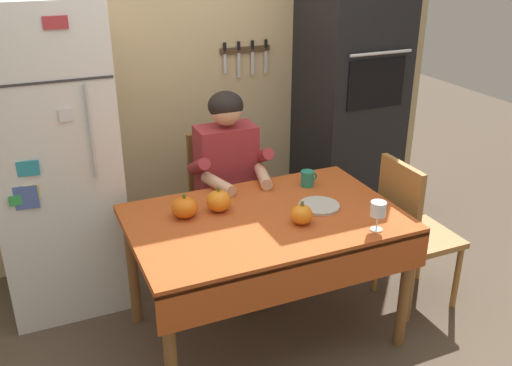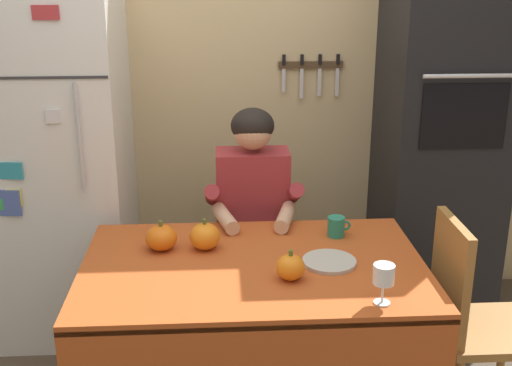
# 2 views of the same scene
# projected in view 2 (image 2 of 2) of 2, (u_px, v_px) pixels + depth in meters

# --- Properties ---
(back_wall_assembly) EXTENTS (3.70, 0.13, 2.60)m
(back_wall_assembly) POSITION_uv_depth(u_px,v_px,m) (250.00, 75.00, 3.64)
(back_wall_assembly) COLOR #D1B784
(back_wall_assembly) RESTS_ON ground
(refrigerator) EXTENTS (0.68, 0.71, 1.80)m
(refrigerator) POSITION_uv_depth(u_px,v_px,m) (61.00, 167.00, 3.35)
(refrigerator) COLOR white
(refrigerator) RESTS_ON ground
(wall_oven) EXTENTS (0.60, 0.64, 2.10)m
(wall_oven) POSITION_uv_depth(u_px,v_px,m) (440.00, 131.00, 3.45)
(wall_oven) COLOR black
(wall_oven) RESTS_ON ground
(dining_table) EXTENTS (1.40, 0.90, 0.74)m
(dining_table) POSITION_uv_depth(u_px,v_px,m) (254.00, 284.00, 2.65)
(dining_table) COLOR brown
(dining_table) RESTS_ON ground
(chair_behind_person) EXTENTS (0.40, 0.40, 0.93)m
(chair_behind_person) POSITION_uv_depth(u_px,v_px,m) (251.00, 239.00, 3.44)
(chair_behind_person) COLOR brown
(chair_behind_person) RESTS_ON ground
(seated_person) EXTENTS (0.47, 0.55, 1.25)m
(seated_person) POSITION_uv_depth(u_px,v_px,m) (253.00, 212.00, 3.19)
(seated_person) COLOR #38384C
(seated_person) RESTS_ON ground
(chair_right_side) EXTENTS (0.40, 0.40, 0.93)m
(chair_right_side) POSITION_uv_depth(u_px,v_px,m) (470.00, 315.00, 2.70)
(chair_right_side) COLOR #9E6B33
(chair_right_side) RESTS_ON ground
(coffee_mug) EXTENTS (0.10, 0.08, 0.09)m
(coffee_mug) POSITION_uv_depth(u_px,v_px,m) (336.00, 227.00, 2.89)
(coffee_mug) COLOR #237F66
(coffee_mug) RESTS_ON dining_table
(wine_glass) EXTENTS (0.08, 0.08, 0.15)m
(wine_glass) POSITION_uv_depth(u_px,v_px,m) (384.00, 276.00, 2.29)
(wine_glass) COLOR white
(wine_glass) RESTS_ON dining_table
(pumpkin_large) EXTENTS (0.14, 0.14, 0.13)m
(pumpkin_large) POSITION_uv_depth(u_px,v_px,m) (161.00, 238.00, 2.75)
(pumpkin_large) COLOR orange
(pumpkin_large) RESTS_ON dining_table
(pumpkin_medium) EXTENTS (0.13, 0.13, 0.14)m
(pumpkin_medium) POSITION_uv_depth(u_px,v_px,m) (205.00, 236.00, 2.76)
(pumpkin_medium) COLOR orange
(pumpkin_medium) RESTS_ON dining_table
(pumpkin_small) EXTENTS (0.11, 0.11, 0.12)m
(pumpkin_small) POSITION_uv_depth(u_px,v_px,m) (290.00, 267.00, 2.49)
(pumpkin_small) COLOR orange
(pumpkin_small) RESTS_ON dining_table
(serving_tray) EXTENTS (0.22, 0.22, 0.02)m
(serving_tray) POSITION_uv_depth(u_px,v_px,m) (329.00, 262.00, 2.64)
(serving_tray) COLOR #B7B2A8
(serving_tray) RESTS_ON dining_table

